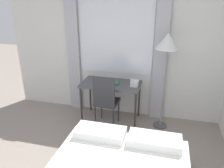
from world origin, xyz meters
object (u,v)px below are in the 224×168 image
object	(u,v)px
standing_lamp	(167,46)
book	(111,82)
desk_chair	(106,99)
telephone	(135,83)
desk	(111,87)

from	to	relation	value
standing_lamp	book	bearing A→B (deg)	177.96
desk_chair	book	distance (m)	0.36
telephone	book	distance (m)	0.44
desk	desk_chair	distance (m)	0.30
desk	book	distance (m)	0.08
standing_lamp	book	xyz separation A→B (m)	(-0.94, 0.03, -0.72)
telephone	desk_chair	bearing A→B (deg)	-151.33
desk	book	world-z (taller)	book
standing_lamp	telephone	size ratio (longest dim) A/B	9.06
standing_lamp	book	size ratio (longest dim) A/B	5.46
desk	standing_lamp	distance (m)	1.24
desk_chair	telephone	world-z (taller)	desk_chair
desk	desk_chair	xyz separation A→B (m)	(-0.02, -0.27, -0.14)
desk_chair	standing_lamp	xyz separation A→B (m)	(0.97, 0.25, 0.94)
desk	telephone	xyz separation A→B (m)	(0.44, -0.01, 0.12)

